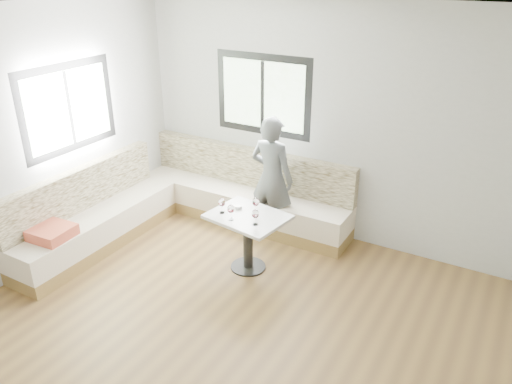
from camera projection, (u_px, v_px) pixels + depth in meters
room at (204, 203)px, 3.91m from camera, size 5.01×5.01×2.81m
banquette at (181, 207)px, 6.26m from camera, size 2.90×2.80×0.95m
table at (248, 229)px, 5.41m from camera, size 0.89×0.73×0.66m
person at (272, 178)px, 5.98m from camera, size 0.58×0.40×1.54m
olive_ramekin at (238, 207)px, 5.48m from camera, size 0.09×0.09×0.03m
wine_glass_a at (222, 203)px, 5.34m from camera, size 0.08×0.08×0.17m
wine_glass_b at (231, 209)px, 5.20m from camera, size 0.08×0.08×0.17m
wine_glass_c at (255, 214)px, 5.10m from camera, size 0.08×0.08×0.17m
wine_glass_d at (256, 202)px, 5.35m from camera, size 0.08×0.08×0.17m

